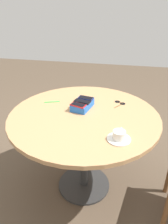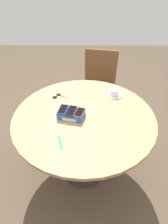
{
  "view_description": "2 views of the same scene",
  "coord_description": "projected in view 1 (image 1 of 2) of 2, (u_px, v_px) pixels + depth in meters",
  "views": [
    {
      "loc": [
        1.42,
        0.29,
        1.54
      ],
      "look_at": [
        0.0,
        0.0,
        0.76
      ],
      "focal_mm": 35.0,
      "sensor_mm": 36.0,
      "label": 1
    },
    {
      "loc": [
        0.01,
        -1.09,
        1.64
      ],
      "look_at": [
        0.0,
        0.0,
        0.76
      ],
      "focal_mm": 28.0,
      "sensor_mm": 36.0,
      "label": 2
    }
  ],
  "objects": [
    {
      "name": "lanyard_strap",
      "position": [
        52.0,
        102.0,
        1.84
      ],
      "size": [
        0.05,
        0.13,
        0.0
      ],
      "primitive_type": "cube",
      "rotation": [
        0.0,
        0.0,
        -1.27
      ],
      "color": "green",
      "rests_on": "round_table"
    },
    {
      "name": "sunglasses",
      "position": [
        120.0,
        103.0,
        1.82
      ],
      "size": [
        0.14,
        0.09,
        0.01
      ],
      "color": "black",
      "rests_on": "round_table"
    },
    {
      "name": "ground_plane",
      "position": [
        84.0,
        185.0,
        2.01
      ],
      "size": [
        8.0,
        8.0,
        0.0
      ],
      "primitive_type": "plane",
      "color": "brown"
    },
    {
      "name": "round_table",
      "position": [
        84.0,
        126.0,
        1.71
      ],
      "size": [
        1.14,
        1.14,
        0.74
      ],
      "color": "#2D2D2D",
      "rests_on": "ground_plane"
    },
    {
      "name": "saucer",
      "position": [
        119.0,
        139.0,
        1.36
      ],
      "size": [
        0.15,
        0.15,
        0.01
      ],
      "primitive_type": "cylinder",
      "color": "silver",
      "rests_on": "round_table"
    },
    {
      "name": "phone_black",
      "position": [
        82.0,
        102.0,
        1.72
      ],
      "size": [
        0.09,
        0.14,
        0.01
      ],
      "color": "black",
      "rests_on": "phone_box"
    },
    {
      "name": "phone_red",
      "position": [
        78.0,
        105.0,
        1.67
      ],
      "size": [
        0.09,
        0.13,
        0.01
      ],
      "color": "red",
      "rests_on": "phone_box"
    },
    {
      "name": "phone_navy",
      "position": [
        86.0,
        98.0,
        1.77
      ],
      "size": [
        0.08,
        0.13,
        0.01
      ],
      "color": "navy",
      "rests_on": "phone_box"
    },
    {
      "name": "coffee_cup",
      "position": [
        119.0,
        135.0,
        1.35
      ],
      "size": [
        0.11,
        0.08,
        0.05
      ],
      "color": "silver",
      "rests_on": "saucer"
    },
    {
      "name": "phone_box",
      "position": [
        82.0,
        105.0,
        1.74
      ],
      "size": [
        0.22,
        0.17,
        0.05
      ],
      "color": "blue",
      "rests_on": "round_table"
    }
  ]
}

